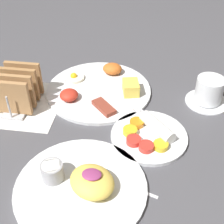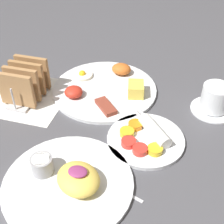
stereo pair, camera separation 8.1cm
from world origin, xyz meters
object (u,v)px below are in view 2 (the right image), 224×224
Objects in this scene: plate_breakfast at (106,88)px; plate_foreground at (69,181)px; plate_condiments at (146,138)px; toast_rack at (25,82)px; coffee_cup at (215,100)px.

plate_breakfast is 1.10× the size of plate_foreground.
plate_condiments is 0.22m from plate_foreground.
plate_breakfast is at bearing 23.59° from toast_rack.
coffee_cup is at bearing 8.93° from toast_rack.
toast_rack is (-0.36, 0.09, 0.04)m from plate_condiments.
plate_condiments is 1.61× the size of coffee_cup.
toast_rack is (-0.23, 0.26, 0.04)m from plate_foreground.
toast_rack is 1.23× the size of coffee_cup.
plate_condiments is at bearing -132.32° from coffee_cup.
coffee_cup reaches higher than plate_breakfast.
plate_breakfast is 2.56× the size of coffee_cup.
toast_rack reaches higher than plate_foreground.
plate_foreground is (0.02, -0.35, 0.00)m from plate_breakfast.
toast_rack reaches higher than plate_breakfast.
toast_rack is at bearing 166.38° from plate_condiments.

